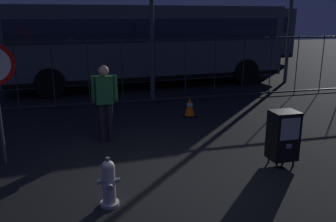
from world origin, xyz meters
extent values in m
plane|color=black|center=(0.00, 0.00, 0.00)|extent=(60.00, 60.00, 0.00)
cylinder|color=silver|center=(-1.01, -0.46, 0.03)|extent=(0.28, 0.28, 0.05)
cylinder|color=silver|center=(-1.01, -0.46, 0.33)|extent=(0.19, 0.19, 0.55)
sphere|color=silver|center=(-1.01, -0.46, 0.60)|extent=(0.19, 0.19, 0.19)
cylinder|color=gray|center=(-1.01, -0.46, 0.72)|extent=(0.06, 0.06, 0.05)
cylinder|color=gray|center=(-1.01, -0.60, 0.35)|extent=(0.09, 0.08, 0.09)
cylinder|color=gray|center=(-1.14, -0.46, 0.38)|extent=(0.07, 0.07, 0.07)
cylinder|color=gray|center=(-0.88, -0.46, 0.38)|extent=(0.07, 0.07, 0.07)
cylinder|color=black|center=(2.04, 0.08, 0.06)|extent=(0.04, 0.04, 0.12)
cylinder|color=black|center=(2.37, 0.08, 0.06)|extent=(0.04, 0.04, 0.12)
cylinder|color=black|center=(2.04, 0.36, 0.06)|extent=(0.04, 0.04, 0.12)
cylinder|color=black|center=(2.37, 0.36, 0.06)|extent=(0.04, 0.04, 0.12)
cube|color=black|center=(2.20, 0.22, 0.57)|extent=(0.48, 0.40, 0.90)
cube|color=#B2B7BF|center=(2.20, 0.01, 0.75)|extent=(0.36, 0.01, 0.40)
cube|color=gray|center=(2.20, 0.01, 0.43)|extent=(0.10, 0.02, 0.08)
cylinder|color=black|center=(-0.89, 2.30, 0.42)|extent=(0.14, 0.14, 0.85)
cylinder|color=black|center=(-0.71, 2.30, 0.42)|extent=(0.14, 0.14, 0.85)
cube|color=#1E5933|center=(-0.80, 2.30, 1.15)|extent=(0.36, 0.20, 0.60)
sphere|color=tan|center=(-0.80, 2.30, 1.56)|extent=(0.22, 0.22, 0.22)
cylinder|color=#1E5933|center=(-1.03, 2.30, 1.18)|extent=(0.09, 0.09, 0.55)
cylinder|color=#1E5933|center=(-0.57, 2.30, 1.18)|extent=(0.09, 0.09, 0.55)
cube|color=black|center=(1.58, 3.77, 0.01)|extent=(0.36, 0.36, 0.03)
cone|color=orange|center=(1.58, 3.77, 0.28)|extent=(0.28, 0.28, 0.50)
cylinder|color=white|center=(1.58, 3.77, 0.33)|extent=(0.17, 0.17, 0.06)
cube|color=#2D2D33|center=(0.00, 5.53, 1.95)|extent=(18.00, 0.04, 0.05)
cube|color=#2D2D33|center=(0.00, 5.53, 0.10)|extent=(18.00, 0.04, 0.05)
cylinder|color=#2D2D33|center=(-3.00, 5.53, 1.00)|extent=(0.03, 0.03, 2.00)
cylinder|color=#2D2D33|center=(-2.00, 5.53, 1.00)|extent=(0.03, 0.03, 2.00)
cylinder|color=#2D2D33|center=(-1.00, 5.53, 1.00)|extent=(0.03, 0.03, 2.00)
cylinder|color=#2D2D33|center=(0.00, 5.53, 1.00)|extent=(0.03, 0.03, 2.00)
cylinder|color=#2D2D33|center=(1.00, 5.53, 1.00)|extent=(0.03, 0.03, 2.00)
cylinder|color=#2D2D33|center=(2.00, 5.53, 1.00)|extent=(0.03, 0.03, 2.00)
cylinder|color=#2D2D33|center=(3.00, 5.53, 1.00)|extent=(0.03, 0.03, 2.00)
cylinder|color=#2D2D33|center=(4.00, 5.53, 1.00)|extent=(0.03, 0.03, 2.00)
cylinder|color=#2D2D33|center=(5.00, 5.53, 1.00)|extent=(0.03, 0.03, 2.00)
cylinder|color=#2D2D33|center=(6.00, 5.53, 1.00)|extent=(0.03, 0.03, 2.00)
cylinder|color=#2D2D33|center=(7.00, 5.53, 1.00)|extent=(0.03, 0.03, 2.00)
cube|color=#4C5156|center=(1.38, 8.53, 1.67)|extent=(10.65, 3.23, 2.65)
cube|color=#1E2838|center=(1.38, 8.53, 2.15)|extent=(10.02, 3.21, 0.80)
cube|color=black|center=(1.38, 8.53, 0.45)|extent=(10.44, 3.23, 0.16)
cylinder|color=black|center=(5.13, 7.54, 0.50)|extent=(1.02, 0.35, 1.00)
cylinder|color=black|center=(4.95, 10.04, 0.50)|extent=(1.02, 0.35, 1.00)
cylinder|color=black|center=(-2.20, 7.03, 0.50)|extent=(1.02, 0.35, 1.00)
cylinder|color=black|center=(-2.38, 9.52, 0.50)|extent=(1.02, 0.35, 1.00)
cube|color=#4C5156|center=(5.23, 13.17, 1.67)|extent=(10.75, 3.98, 2.65)
cube|color=#1E2838|center=(5.23, 13.17, 2.15)|extent=(10.13, 3.91, 0.80)
cube|color=black|center=(5.23, 13.17, 0.45)|extent=(10.54, 3.96, 0.16)
cylinder|color=black|center=(9.04, 12.46, 0.50)|extent=(1.03, 0.42, 1.00)
cylinder|color=black|center=(8.68, 14.93, 0.50)|extent=(1.03, 0.42, 1.00)
cylinder|color=black|center=(1.77, 11.40, 0.50)|extent=(1.03, 0.42, 1.00)
cylinder|color=black|center=(1.41, 13.88, 0.50)|extent=(1.03, 0.42, 1.00)
cylinder|color=#4C4F54|center=(6.95, 7.62, 3.22)|extent=(0.14, 0.14, 6.43)
camera|label=1|loc=(-1.38, -5.21, 2.69)|focal=38.30mm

